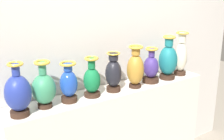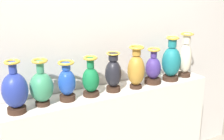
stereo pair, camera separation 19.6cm
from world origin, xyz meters
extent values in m
cube|color=silver|center=(0.00, 0.22, 1.55)|extent=(3.48, 0.10, 3.10)
cylinder|color=#382319|center=(-0.83, -0.04, 1.03)|extent=(0.14, 0.14, 0.04)
ellipsoid|color=#263899|center=(-0.83, -0.04, 1.18)|extent=(0.19, 0.19, 0.26)
cylinder|color=#263899|center=(-0.83, -0.04, 1.35)|extent=(0.06, 0.06, 0.08)
torus|color=gold|center=(-0.83, -0.04, 1.39)|extent=(0.11, 0.11, 0.02)
cylinder|color=#382319|center=(-0.62, -0.01, 1.02)|extent=(0.11, 0.11, 0.03)
ellipsoid|color=#388C60|center=(-0.62, -0.01, 1.15)|extent=(0.18, 0.18, 0.23)
cylinder|color=#388C60|center=(-0.62, -0.01, 1.31)|extent=(0.06, 0.06, 0.09)
torus|color=gold|center=(-0.62, -0.01, 1.36)|extent=(0.12, 0.12, 0.02)
cylinder|color=#382319|center=(-0.42, -0.01, 1.03)|extent=(0.13, 0.13, 0.04)
ellipsoid|color=#1E47B2|center=(-0.42, -0.01, 1.16)|extent=(0.14, 0.14, 0.21)
cylinder|color=#1E47B2|center=(-0.42, -0.01, 1.29)|extent=(0.07, 0.07, 0.06)
torus|color=gold|center=(-0.42, -0.01, 1.32)|extent=(0.13, 0.13, 0.02)
cylinder|color=#382319|center=(-0.21, -0.02, 1.02)|extent=(0.13, 0.13, 0.03)
ellipsoid|color=#14723D|center=(-0.21, -0.02, 1.14)|extent=(0.14, 0.14, 0.21)
cylinder|color=#14723D|center=(-0.21, -0.02, 1.29)|extent=(0.06, 0.06, 0.08)
torus|color=gold|center=(-0.21, -0.02, 1.33)|extent=(0.12, 0.12, 0.02)
cylinder|color=#382319|center=(0.00, -0.02, 1.02)|extent=(0.12, 0.12, 0.04)
ellipsoid|color=black|center=(0.00, -0.02, 1.16)|extent=(0.14, 0.14, 0.24)
cylinder|color=black|center=(0.00, -0.02, 1.31)|extent=(0.08, 0.08, 0.06)
torus|color=gold|center=(0.00, -0.02, 1.34)|extent=(0.12, 0.12, 0.01)
cylinder|color=#382319|center=(0.21, -0.05, 1.02)|extent=(0.11, 0.11, 0.03)
ellipsoid|color=#B27F2D|center=(0.21, -0.05, 1.17)|extent=(0.15, 0.15, 0.27)
cylinder|color=#B27F2D|center=(0.21, -0.05, 1.34)|extent=(0.07, 0.07, 0.07)
torus|color=gold|center=(0.21, -0.05, 1.38)|extent=(0.13, 0.13, 0.02)
cylinder|color=#382319|center=(0.42, -0.03, 1.03)|extent=(0.16, 0.16, 0.04)
ellipsoid|color=#3F2D7F|center=(0.42, -0.03, 1.15)|extent=(0.14, 0.14, 0.20)
cylinder|color=#3F2D7F|center=(0.42, -0.03, 1.29)|extent=(0.06, 0.06, 0.07)
torus|color=gold|center=(0.42, -0.03, 1.33)|extent=(0.12, 0.12, 0.02)
cylinder|color=#382319|center=(0.62, -0.04, 1.02)|extent=(0.15, 0.15, 0.04)
ellipsoid|color=#19727A|center=(0.62, -0.04, 1.19)|extent=(0.18, 0.18, 0.28)
cylinder|color=#19727A|center=(0.62, -0.04, 1.37)|extent=(0.08, 0.08, 0.09)
torus|color=gold|center=(0.62, -0.04, 1.41)|extent=(0.12, 0.12, 0.02)
cylinder|color=#382319|center=(0.81, -0.03, 1.02)|extent=(0.12, 0.12, 0.04)
ellipsoid|color=beige|center=(0.81, -0.03, 1.19)|extent=(0.12, 0.12, 0.30)
cylinder|color=beige|center=(0.81, -0.03, 1.38)|extent=(0.07, 0.07, 0.09)
torus|color=gold|center=(0.81, -0.03, 1.43)|extent=(0.13, 0.13, 0.02)
camera|label=1|loc=(-1.40, -2.04, 1.96)|focal=48.44mm
camera|label=2|loc=(-1.23, -2.14, 1.96)|focal=48.44mm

